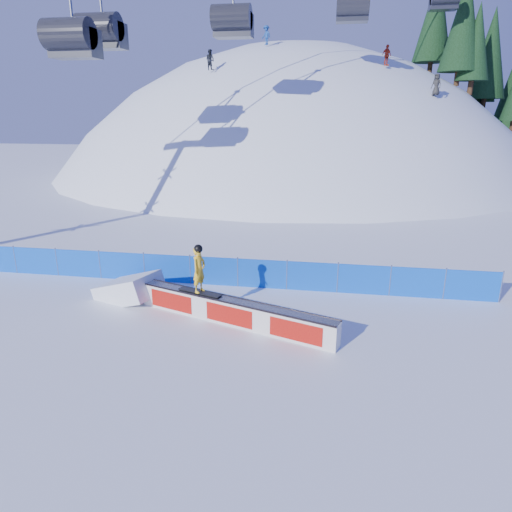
# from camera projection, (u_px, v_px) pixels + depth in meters

# --- Properties ---
(ground) EXTENTS (160.00, 160.00, 0.00)m
(ground) POSITION_uv_depth(u_px,v_px,m) (179.00, 335.00, 14.61)
(ground) COLOR white
(ground) RESTS_ON ground
(snow_hill) EXTENTS (64.00, 64.00, 64.00)m
(snow_hill) POSITION_uv_depth(u_px,v_px,m) (290.00, 310.00, 59.56)
(snow_hill) COLOR white
(snow_hill) RESTS_ON ground
(safety_fence) EXTENTS (22.05, 0.05, 1.30)m
(safety_fence) POSITION_uv_depth(u_px,v_px,m) (214.00, 271.00, 18.66)
(safety_fence) COLOR blue
(safety_fence) RESTS_ON ground
(rail_box) EXTENTS (7.16, 2.94, 0.89)m
(rail_box) POSITION_uv_depth(u_px,v_px,m) (233.00, 312.00, 15.26)
(rail_box) COLOR silver
(rail_box) RESTS_ON ground
(snow_ramp) EXTENTS (2.86, 2.29, 1.55)m
(snow_ramp) POSITION_uv_depth(u_px,v_px,m) (130.00, 298.00, 17.51)
(snow_ramp) COLOR white
(snow_ramp) RESTS_ON ground
(snowboarder) EXTENTS (1.65, 0.82, 1.72)m
(snowboarder) POSITION_uv_depth(u_px,v_px,m) (199.00, 269.00, 15.46)
(snowboarder) COLOR black
(snowboarder) RESTS_ON rail_box
(distant_skiers) EXTENTS (19.57, 6.14, 6.29)m
(distant_skiers) POSITION_uv_depth(u_px,v_px,m) (310.00, 55.00, 39.21)
(distant_skiers) COLOR black
(distant_skiers) RESTS_ON ground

